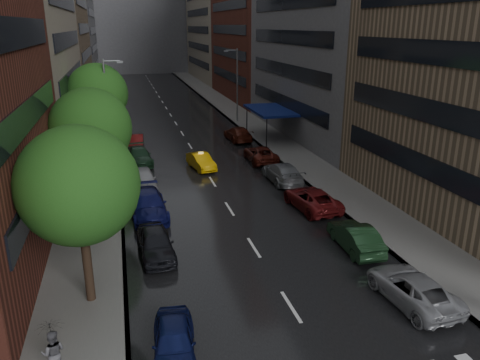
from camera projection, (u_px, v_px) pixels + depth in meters
name	position (u px, v px, depth m)	size (l,w,h in m)	color
road	(172.00, 118.00, 63.04)	(14.00, 140.00, 0.01)	black
sidewalk_left	(103.00, 120.00, 60.90)	(4.00, 140.00, 0.15)	gray
sidewalk_right	(237.00, 114.00, 65.14)	(4.00, 140.00, 0.15)	gray
buildings_right	(266.00, 2.00, 67.99)	(8.05, 109.10, 36.00)	#937A5B
building_far	(139.00, 8.00, 120.50)	(40.00, 14.00, 32.00)	slate
tree_near	(78.00, 186.00, 19.39)	(5.09, 5.09, 8.12)	#382619
tree_mid	(91.00, 129.00, 29.68)	(5.17, 5.17, 8.24)	#382619
tree_far	(97.00, 94.00, 42.24)	(5.47, 5.47, 8.72)	#382619
taxi	(201.00, 161.00, 40.45)	(1.44, 4.12, 1.36)	#F5B50C
parked_cars_left	(146.00, 191.00, 32.96)	(2.48, 36.62, 1.60)	#0F1649
parked_cars_right	(290.00, 180.00, 35.44)	(2.88, 37.26, 1.53)	#939498
ped_black_umbrella	(52.00, 344.00, 16.20)	(0.96, 0.98, 2.09)	#58575D
street_lamp_left	(108.00, 108.00, 41.30)	(1.74, 0.22, 9.00)	gray
street_lamp_right	(237.00, 84.00, 58.72)	(1.74, 0.22, 9.00)	gray
awning	(270.00, 110.00, 50.38)	(4.00, 8.00, 3.12)	navy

